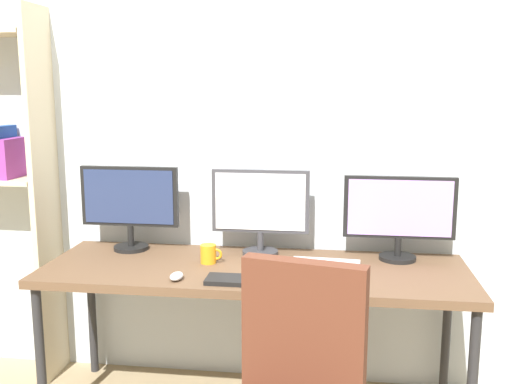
% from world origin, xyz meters
% --- Properties ---
extents(wall_back, '(4.40, 0.10, 2.60)m').
position_xyz_m(wall_back, '(0.00, 1.02, 1.30)').
color(wall_back, silver).
rests_on(wall_back, ground_plane).
extents(desk, '(2.00, 0.68, 0.74)m').
position_xyz_m(desk, '(0.00, 0.60, 0.69)').
color(desk, brown).
rests_on(desk, ground_plane).
extents(monitor_left, '(0.51, 0.18, 0.44)m').
position_xyz_m(monitor_left, '(-0.68, 0.81, 0.99)').
color(monitor_left, black).
rests_on(monitor_left, desk).
extents(monitor_center, '(0.49, 0.18, 0.43)m').
position_xyz_m(monitor_center, '(0.00, 0.81, 0.98)').
color(monitor_center, '#38383D').
rests_on(monitor_center, desk).
extents(monitor_right, '(0.54, 0.18, 0.41)m').
position_xyz_m(monitor_right, '(0.68, 0.81, 0.97)').
color(monitor_right, black).
rests_on(monitor_right, desk).
extents(keyboard_main, '(0.36, 0.13, 0.02)m').
position_xyz_m(keyboard_main, '(0.00, 0.37, 0.75)').
color(keyboard_main, black).
rests_on(keyboard_main, desk).
extents(computer_mouse, '(0.06, 0.10, 0.03)m').
position_xyz_m(computer_mouse, '(-0.31, 0.37, 0.76)').
color(computer_mouse, silver).
rests_on(computer_mouse, desk).
extents(laptop_closed, '(0.33, 0.24, 0.02)m').
position_xyz_m(laptop_closed, '(0.33, 0.60, 0.75)').
color(laptop_closed, silver).
rests_on(laptop_closed, desk).
extents(coffee_mug, '(0.11, 0.08, 0.09)m').
position_xyz_m(coffee_mug, '(-0.23, 0.63, 0.79)').
color(coffee_mug, orange).
rests_on(coffee_mug, desk).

